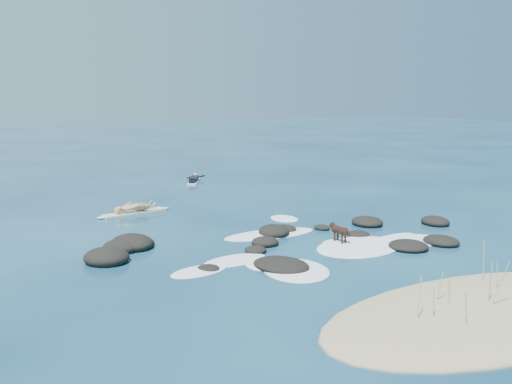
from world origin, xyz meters
TOP-DOWN VIEW (x-y plane):
  - ground at (0.00, 0.00)m, footprint 160.00×160.00m
  - sand_dune at (0.00, -8.20)m, footprint 9.00×4.40m
  - dune_grass at (0.30, -8.13)m, footprint 4.39×1.83m
  - reef_rocks at (-1.81, -0.48)m, footprint 13.82×6.23m
  - breaking_foam at (0.09, -1.83)m, footprint 9.87×8.05m
  - standing_surfer_rig at (-3.76, 6.34)m, footprint 3.31×1.10m
  - paddling_surfer_rig at (1.82, 13.14)m, footprint 1.65×2.26m
  - dog at (0.77, -1.62)m, footprint 0.31×1.08m

SIDE VIEW (x-z plane):
  - ground at x=0.00m, z-range 0.00..0.00m
  - sand_dune at x=0.00m, z-range -0.30..0.30m
  - breaking_foam at x=0.09m, z-range -0.05..0.07m
  - reef_rocks at x=-1.81m, z-range -0.18..0.40m
  - paddling_surfer_rig at x=1.82m, z-range -0.07..0.35m
  - dog at x=0.77m, z-range 0.11..0.79m
  - dune_grass at x=0.30m, z-range 0.01..1.25m
  - standing_surfer_rig at x=-3.76m, z-range -0.20..1.69m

